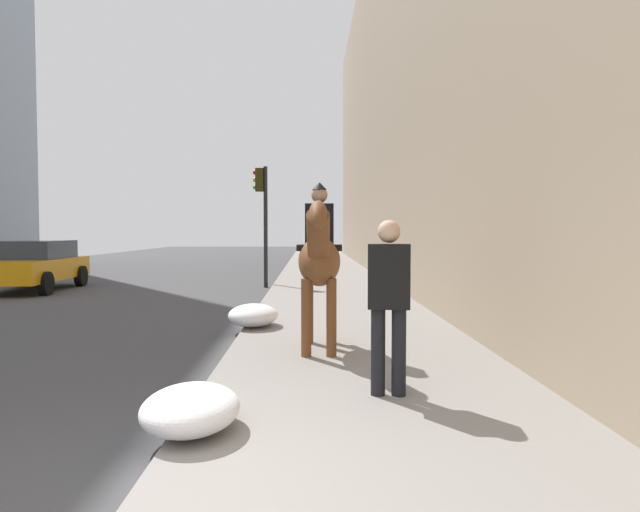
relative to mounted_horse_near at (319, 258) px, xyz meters
The scene contains 6 objects.
mounted_horse_near is the anchor object (origin of this frame).
pedestrian_greeting 2.20m from the mounted_horse_near, 163.09° to the right, with size 0.31×0.43×1.70m.
car_near_lane 12.13m from the mounted_horse_near, 42.19° to the left, with size 4.19×2.18×1.44m.
traffic_light_near_curb 9.86m from the mounted_horse_near, ahead, with size 0.20×0.44×3.66m.
snow_pile_near 3.39m from the mounted_horse_near, 160.40° to the left, with size 1.02×0.78×0.35m, color white.
snow_pile_far 2.47m from the mounted_horse_near, 28.88° to the left, with size 1.08×0.83×0.37m, color white.
Camera 1 is at (-3.16, -1.10, 1.71)m, focal length 31.85 mm.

